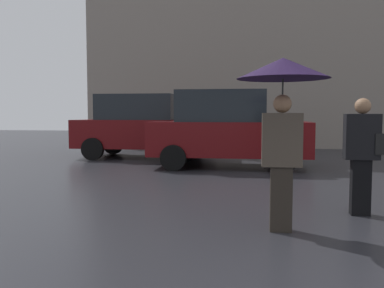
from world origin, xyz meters
name	(u,v)px	position (x,y,z in m)	size (l,w,h in m)	color
pedestrian_with_umbrella	(283,92)	(-1.02, 2.53, 1.64)	(1.07, 1.07, 2.03)	#2A241E
pedestrian_with_bag	(363,149)	(0.13, 3.47, 0.91)	(0.49, 0.24, 1.60)	black
parked_car_left	(227,129)	(-1.97, 8.34, 0.99)	(4.04, 2.03, 1.97)	#590C0F
parked_car_right	(144,126)	(-4.70, 10.27, 1.00)	(4.28, 2.04, 1.98)	#590C0F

